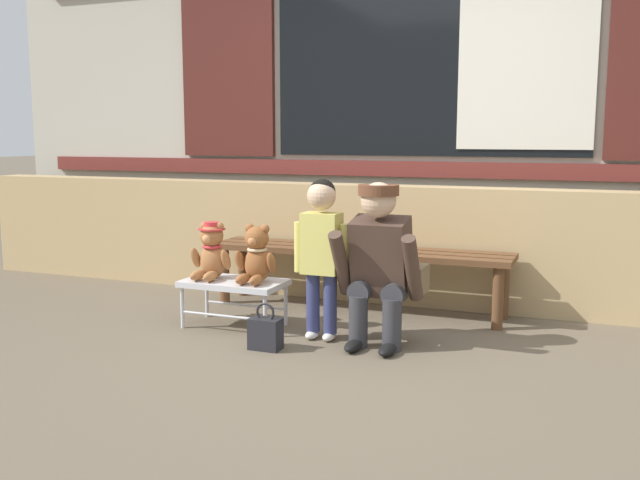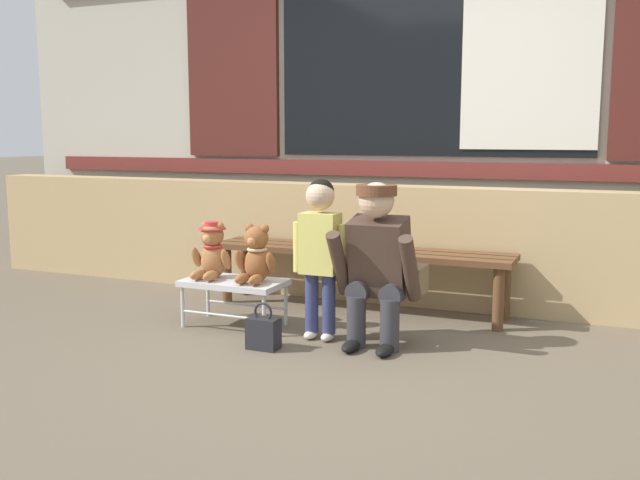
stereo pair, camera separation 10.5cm
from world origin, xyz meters
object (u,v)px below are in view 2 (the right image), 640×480
at_px(handbag_on_ground, 263,332).
at_px(small_display_bench, 234,285).
at_px(child_standing, 320,241).
at_px(adult_crouching, 380,264).
at_px(wooden_bench_long, 359,258).
at_px(teddy_bear_plain, 256,256).
at_px(teddy_bear_with_hat, 212,251).

bearing_deg(handbag_on_ground, small_display_bench, 137.43).
xyz_separation_m(child_standing, adult_crouching, (0.37, 0.01, -0.11)).
relative_size(wooden_bench_long, teddy_bear_plain, 5.78).
xyz_separation_m(wooden_bench_long, small_display_bench, (-0.59, -0.69, -0.11)).
relative_size(teddy_bear_with_hat, teddy_bear_plain, 1.00).
relative_size(wooden_bench_long, child_standing, 2.19).
distance_m(small_display_bench, child_standing, 0.70).
xyz_separation_m(wooden_bench_long, child_standing, (0.02, -0.74, 0.22)).
relative_size(teddy_bear_plain, adult_crouching, 0.38).
xyz_separation_m(teddy_bear_plain, adult_crouching, (0.82, -0.05, 0.02)).
height_order(child_standing, adult_crouching, child_standing).
bearing_deg(wooden_bench_long, teddy_bear_plain, -122.43).
relative_size(child_standing, handbag_on_ground, 3.52).
height_order(wooden_bench_long, teddy_bear_plain, teddy_bear_plain).
bearing_deg(handbag_on_ground, wooden_bench_long, 79.39).
distance_m(teddy_bear_with_hat, child_standing, 0.79).
bearing_deg(adult_crouching, wooden_bench_long, 117.95).
height_order(teddy_bear_plain, handbag_on_ground, teddy_bear_plain).
xyz_separation_m(teddy_bear_plain, child_standing, (0.46, -0.06, 0.13)).
height_order(teddy_bear_plain, child_standing, child_standing).
distance_m(wooden_bench_long, adult_crouching, 0.84).
bearing_deg(adult_crouching, handbag_on_ground, -151.38).
bearing_deg(teddy_bear_with_hat, handbag_on_ground, -33.38).
xyz_separation_m(small_display_bench, teddy_bear_with_hat, (-0.16, 0.00, 0.21)).
bearing_deg(teddy_bear_plain, child_standing, -6.91).
xyz_separation_m(teddy_bear_with_hat, adult_crouching, (1.14, -0.05, 0.01)).
height_order(child_standing, handbag_on_ground, child_standing).
bearing_deg(child_standing, teddy_bear_with_hat, 175.86).
distance_m(wooden_bench_long, teddy_bear_plain, 0.82).
distance_m(teddy_bear_with_hat, teddy_bear_plain, 0.32).
distance_m(wooden_bench_long, teddy_bear_with_hat, 1.02).
bearing_deg(wooden_bench_long, handbag_on_ground, -100.61).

